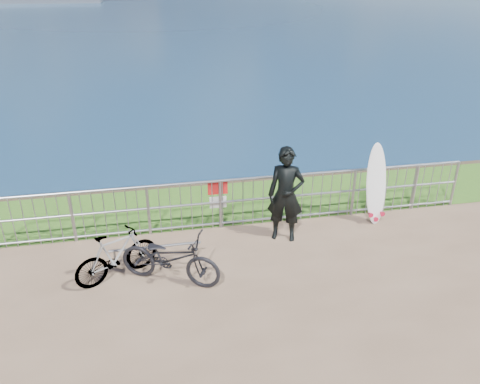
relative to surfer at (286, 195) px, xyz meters
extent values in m
plane|color=#32661C|center=(-0.72, 1.78, -0.98)|extent=(120.00, 120.00, 0.00)
cube|color=brown|center=(-0.72, 2.98, -3.49)|extent=(120.00, 0.30, 5.00)
plane|color=navy|center=(-0.72, 89.08, -5.99)|extent=(260.00, 260.00, 0.00)
cylinder|color=gray|center=(-0.72, 0.68, 0.11)|extent=(10.00, 0.06, 0.06)
cylinder|color=gray|center=(-0.72, 0.68, -0.38)|extent=(10.00, 0.05, 0.05)
cylinder|color=gray|center=(-0.72, 0.68, -0.89)|extent=(10.00, 0.05, 0.05)
cylinder|color=gray|center=(-4.22, 0.68, -0.44)|extent=(0.06, 0.06, 1.10)
cylinder|color=gray|center=(-2.72, 0.68, -0.44)|extent=(0.06, 0.06, 1.10)
cylinder|color=gray|center=(-1.22, 0.68, -0.44)|extent=(0.06, 0.06, 1.10)
cylinder|color=gray|center=(0.28, 0.68, -0.44)|extent=(0.06, 0.06, 1.10)
cylinder|color=gray|center=(1.78, 0.68, -0.44)|extent=(0.06, 0.06, 1.10)
cylinder|color=gray|center=(3.28, 0.68, -0.44)|extent=(0.06, 0.06, 1.10)
cylinder|color=gray|center=(4.28, 0.68, -0.44)|extent=(0.06, 0.06, 1.10)
cube|color=red|center=(-1.26, 0.74, -0.07)|extent=(0.42, 0.02, 0.30)
cube|color=white|center=(-1.26, 0.73, -0.07)|extent=(0.38, 0.01, 0.08)
cube|color=white|center=(-1.26, 0.74, -0.41)|extent=(0.36, 0.02, 0.26)
imported|color=black|center=(0.00, 0.00, 0.00)|extent=(0.84, 0.70, 1.98)
ellipsoid|color=white|center=(2.11, 0.33, -0.10)|extent=(0.48, 0.43, 1.79)
cone|color=red|center=(1.98, 0.21, -0.74)|extent=(0.11, 0.19, 0.11)
cone|color=red|center=(2.25, 0.21, -0.74)|extent=(0.11, 0.19, 0.11)
cone|color=red|center=(2.11, 0.21, -0.85)|extent=(0.11, 0.19, 0.11)
imported|color=black|center=(-2.39, -1.07, -0.50)|extent=(1.95, 1.41, 0.97)
imported|color=black|center=(-3.32, -0.77, -0.52)|extent=(1.59, 1.11, 0.94)
cylinder|color=gray|center=(-2.63, -0.40, -0.66)|extent=(1.71, 0.05, 0.05)
cylinder|color=gray|center=(-3.39, -0.40, -0.82)|extent=(0.04, 0.04, 0.33)
cylinder|color=gray|center=(-1.88, -0.40, -0.82)|extent=(0.04, 0.04, 0.33)
camera|label=1|loc=(-2.50, -8.05, 4.07)|focal=35.00mm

